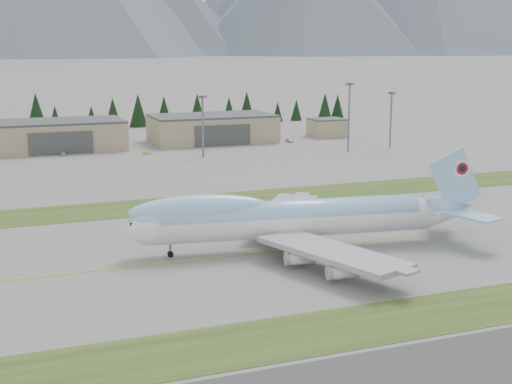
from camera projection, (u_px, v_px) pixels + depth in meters
name	position (u px, v px, depth m)	size (l,w,h in m)	color
ground	(225.00, 257.00, 131.74)	(7000.00, 7000.00, 0.00)	slate
grass_strip_near	(313.00, 333.00, 97.01)	(400.00, 14.00, 0.08)	#2D4819
grass_strip_far	(166.00, 206.00, 172.88)	(400.00, 18.00, 0.08)	#2D4819
taxiway_line_main	(225.00, 257.00, 131.74)	(400.00, 0.40, 0.02)	gold
boeing_747_freighter	(292.00, 218.00, 135.30)	(71.46, 60.79, 18.74)	white
hangar_center	(57.00, 135.00, 262.40)	(48.00, 26.60, 10.80)	#9B936C
hangar_right	(212.00, 128.00, 283.38)	(48.00, 26.60, 10.80)	#9B936C
control_shed	(327.00, 127.00, 299.46)	(14.00, 12.00, 7.60)	#9B936C
floodlight_masts	(123.00, 115.00, 229.38)	(207.10, 9.88, 24.73)	slate
service_vehicle_a	(63.00, 155.00, 249.84)	(1.40, 3.47, 1.18)	white
service_vehicle_b	(147.00, 154.00, 252.44)	(1.17, 3.33, 1.10)	gold
service_vehicle_c	(289.00, 142.00, 282.87)	(1.78, 4.38, 1.27)	#B8B9BD
conifer_belt	(69.00, 114.00, 322.92)	(275.07, 14.57, 16.95)	black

